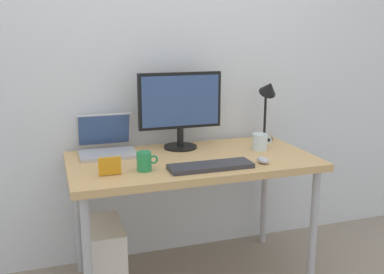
{
  "coord_description": "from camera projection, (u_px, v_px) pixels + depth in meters",
  "views": [
    {
      "loc": [
        -0.75,
        -2.27,
        1.44
      ],
      "look_at": [
        0.0,
        0.0,
        0.87
      ],
      "focal_mm": 41.5,
      "sensor_mm": 36.0,
      "label": 1
    }
  ],
  "objects": [
    {
      "name": "keyboard",
      "position": [
        211.0,
        166.0,
        2.29
      ],
      "size": [
        0.44,
        0.14,
        0.02
      ],
      "primitive_type": "cube",
      "color": "#333338",
      "rests_on": "desk"
    },
    {
      "name": "photo_frame",
      "position": [
        110.0,
        166.0,
        2.17
      ],
      "size": [
        0.11,
        0.02,
        0.09
      ],
      "primitive_type": "cube",
      "rotation": [
        0.05,
        0.0,
        0.0
      ],
      "color": "orange",
      "rests_on": "desk"
    },
    {
      "name": "laptop",
      "position": [
        106.0,
        144.0,
        2.57
      ],
      "size": [
        0.32,
        0.29,
        0.22
      ],
      "color": "#B2B2B7",
      "rests_on": "desk"
    },
    {
      "name": "glass_cup",
      "position": [
        260.0,
        142.0,
        2.65
      ],
      "size": [
        0.12,
        0.09,
        0.1
      ],
      "color": "silver",
      "rests_on": "desk"
    },
    {
      "name": "desk",
      "position": [
        192.0,
        169.0,
        2.5
      ],
      "size": [
        1.36,
        0.71,
        0.75
      ],
      "color": "tan",
      "rests_on": "ground_plane"
    },
    {
      "name": "monitor",
      "position": [
        181.0,
        106.0,
        2.63
      ],
      "size": [
        0.51,
        0.2,
        0.46
      ],
      "color": "black",
      "rests_on": "desk"
    },
    {
      "name": "computer_tower",
      "position": [
        107.0,
        260.0,
        2.45
      ],
      "size": [
        0.18,
        0.36,
        0.42
      ],
      "primitive_type": "cube",
      "color": "silver",
      "rests_on": "ground_plane"
    },
    {
      "name": "coffee_mug",
      "position": [
        144.0,
        161.0,
        2.25
      ],
      "size": [
        0.11,
        0.08,
        0.1
      ],
      "color": "#268C4C",
      "rests_on": "desk"
    },
    {
      "name": "mouse",
      "position": [
        263.0,
        160.0,
        2.38
      ],
      "size": [
        0.06,
        0.09,
        0.03
      ],
      "primitive_type": "ellipsoid",
      "color": "#B2B2B7",
      "rests_on": "desk"
    },
    {
      "name": "back_wall",
      "position": [
        171.0,
        54.0,
        2.74
      ],
      "size": [
        4.4,
        0.04,
        2.6
      ],
      "primitive_type": "cube",
      "color": "silver",
      "rests_on": "ground_plane"
    },
    {
      "name": "desk_lamp",
      "position": [
        268.0,
        97.0,
        2.8
      ],
      "size": [
        0.11,
        0.16,
        0.41
      ],
      "color": "black",
      "rests_on": "desk"
    }
  ]
}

